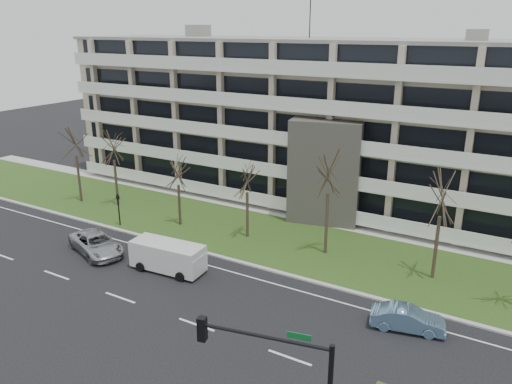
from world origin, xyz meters
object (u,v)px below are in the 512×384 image
Objects in this scene: blue_sedan at (408,319)px; white_van at (168,254)px; silver_pickup at (96,244)px; traffic_signal at (283,381)px; pedestrian_signal at (118,206)px.

blue_sedan is 0.76× the size of white_van.
white_van is (-16.30, -1.15, 0.55)m from blue_sedan.
silver_pickup is at bearing -179.75° from white_van.
blue_sedan is 16.35m from white_van.
traffic_signal is (20.97, -10.11, 3.20)m from silver_pickup.
white_van is at bearing 132.08° from traffic_signal.
traffic_signal is 27.92m from pedestrian_signal.
pedestrian_signal reaches higher than white_van.
silver_pickup is 0.90× the size of traffic_signal.
blue_sedan is at bearing -66.25° from silver_pickup.
traffic_signal is at bearing -96.17° from silver_pickup.
white_van is 1.89× the size of pedestrian_signal.
white_van reaches higher than silver_pickup.
traffic_signal is 2.13× the size of pedestrian_signal.
traffic_signal is (14.40, -10.63, 2.74)m from white_van.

